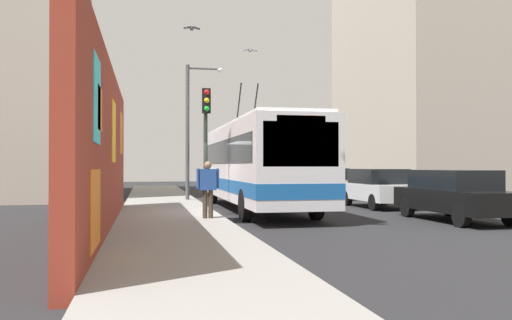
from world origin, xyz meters
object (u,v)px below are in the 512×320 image
Objects in this scene: street_lamp at (192,122)px; traffic_light at (206,128)px; city_bus at (255,162)px; parked_car_silver at (297,180)px; pedestrian_at_curb at (208,185)px; parked_car_white at (379,187)px; parked_car_black at (454,194)px; parked_car_champagne at (326,182)px.

traffic_light is at bearing 179.10° from street_lamp.
city_bus reaches higher than parked_car_silver.
pedestrian_at_curb is (-4.20, 2.34, -0.70)m from city_bus.
parked_car_white is 7.96m from traffic_light.
parked_car_silver is at bearing -0.00° from parked_car_white.
parked_car_black is 5.36m from parked_car_white.
pedestrian_at_curb is at bearing 178.09° from street_lamp.
parked_car_black and parked_car_silver have the same top height.
city_bus is at bearing 141.65° from parked_car_champagne.
city_bus is 3.15m from traffic_light.
parked_car_black is 7.61m from pedestrian_at_curb.
street_lamp is at bearing 24.07° from city_bus.
parked_car_white is 2.40× the size of pedestrian_at_curb.
traffic_light reaches higher than parked_car_silver.
city_bus is 2.63× the size of parked_car_black.
street_lamp reaches higher than parked_car_black.
city_bus is at bearing 91.94° from parked_car_white.
parked_car_black is (-5.18, -5.20, -1.01)m from city_bus.
traffic_light is 6.64m from street_lamp.
traffic_light reaches higher than pedestrian_at_curb.
parked_car_silver is (11.66, -0.00, 0.00)m from parked_car_white.
parked_car_white is at bearing 180.00° from parked_car_champagne.
parked_car_black is at bearing -180.00° from parked_car_white.
parked_car_silver is at bearing -23.72° from city_bus.
parked_car_silver is (11.83, -5.20, -1.01)m from city_bus.
city_bus is at bearing -46.93° from traffic_light.
parked_car_white is 8.97m from street_lamp.
parked_car_black is at bearing 180.00° from parked_car_silver.
city_bus reaches higher than parked_car_champagne.
parked_car_white is (5.36, 0.00, -0.00)m from parked_car_black.
parked_car_black is at bearing 180.00° from parked_car_champagne.
parked_car_silver is at bearing -44.98° from street_lamp.
city_bus is 5.37m from street_lamp.
city_bus is at bearing -155.93° from street_lamp.
street_lamp is at bearing -1.91° from pedestrian_at_curb.
city_bus is 2.99× the size of parked_car_white.
city_bus is 2.88× the size of traffic_light.
parked_car_black is 12.50m from street_lamp.
traffic_light is (-2.19, 7.35, 2.15)m from parked_car_white.
pedestrian_at_curb is (-10.77, 7.54, 0.31)m from parked_car_champagne.
city_bus is at bearing 45.12° from parked_car_black.
street_lamp is (8.78, -0.29, 2.61)m from pedestrian_at_curb.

